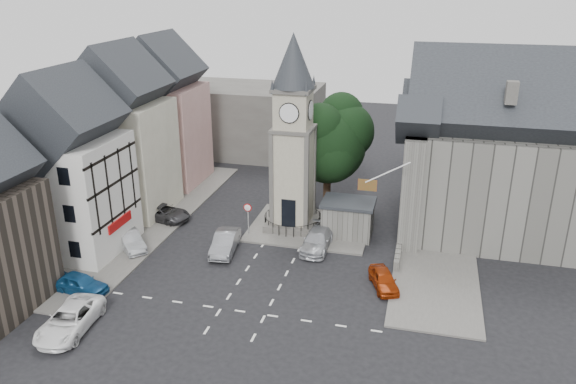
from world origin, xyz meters
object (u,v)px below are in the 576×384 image
(car_west_blue, at_px, (80,283))
(pedestrian, at_px, (405,225))
(clock_tower, at_px, (293,136))
(car_east_red, at_px, (384,279))
(stone_shelter, at_px, (348,218))

(car_west_blue, height_order, pedestrian, pedestrian)
(clock_tower, height_order, car_west_blue, clock_tower)
(car_west_blue, height_order, car_east_red, car_west_blue)
(pedestrian, bearing_deg, car_east_red, 55.25)
(pedestrian, bearing_deg, car_west_blue, 6.24)
(car_east_red, xyz_separation_m, pedestrian, (0.88, 9.08, 0.23))
(clock_tower, height_order, car_east_red, clock_tower)
(stone_shelter, relative_size, car_west_blue, 1.05)
(car_east_red, bearing_deg, pedestrian, 63.44)
(clock_tower, xyz_separation_m, car_west_blue, (-11.50, -13.99, -7.42))
(car_west_blue, bearing_deg, stone_shelter, -42.16)
(clock_tower, distance_m, car_east_red, 13.99)
(stone_shelter, distance_m, pedestrian, 4.83)
(stone_shelter, bearing_deg, pedestrian, 16.57)
(stone_shelter, xyz_separation_m, pedestrian, (4.58, 1.36, -0.69))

